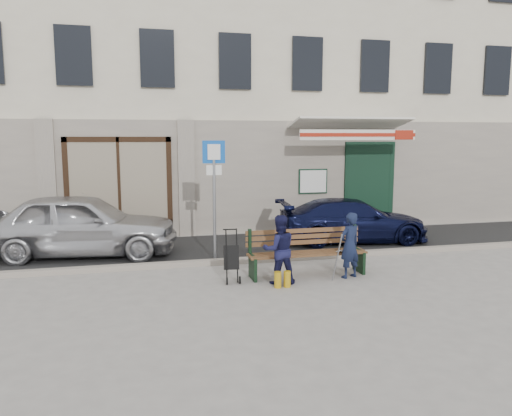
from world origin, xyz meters
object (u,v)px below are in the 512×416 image
object	(u,v)px
car_silver	(81,225)
stroller	(231,259)
parking_sign	(214,181)
man	(350,245)
car_navy	(352,220)
woman	(279,249)
bench	(305,253)

from	to	relation	value
car_silver	stroller	bearing A→B (deg)	-125.99
parking_sign	man	world-z (taller)	parking_sign
car_navy	parking_sign	world-z (taller)	parking_sign
car_silver	woman	world-z (taller)	car_silver
car_silver	car_navy	world-z (taller)	car_silver
car_navy	bench	bearing A→B (deg)	146.82
car_navy	woman	bearing A→B (deg)	143.53
car_silver	stroller	xyz separation A→B (m)	(2.99, -2.83, -0.30)
car_silver	man	distance (m)	6.14
woman	man	bearing A→B (deg)	-176.78
car_navy	man	xyz separation A→B (m)	(-1.48, -3.11, 0.08)
car_navy	parking_sign	xyz separation A→B (m)	(-3.83, -1.13, 1.22)
parking_sign	man	distance (m)	3.28
car_navy	stroller	distance (m)	4.72
man	bench	bearing A→B (deg)	-44.32
bench	man	world-z (taller)	man
man	stroller	bearing A→B (deg)	-27.31
car_silver	bench	distance (m)	5.28
woman	stroller	size ratio (longest dim) A/B	1.31
man	woman	world-z (taller)	woman
car_silver	car_navy	distance (m)	6.77
car_navy	woman	xyz separation A→B (m)	(-2.93, -3.16, 0.08)
stroller	parking_sign	bearing A→B (deg)	99.40
car_silver	man	size ratio (longest dim) A/B	3.36
parking_sign	man	bearing A→B (deg)	-39.25
parking_sign	man	size ratio (longest dim) A/B	2.06
stroller	car_navy	bearing A→B (deg)	44.34
car_navy	bench	xyz separation A→B (m)	(-2.27, -2.75, -0.11)
woman	car_silver	bearing A→B (deg)	-38.12
man	car_navy	bearing A→B (deg)	-135.59
bench	car_silver	bearing A→B (deg)	148.46
car_silver	car_navy	size ratio (longest dim) A/B	1.11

